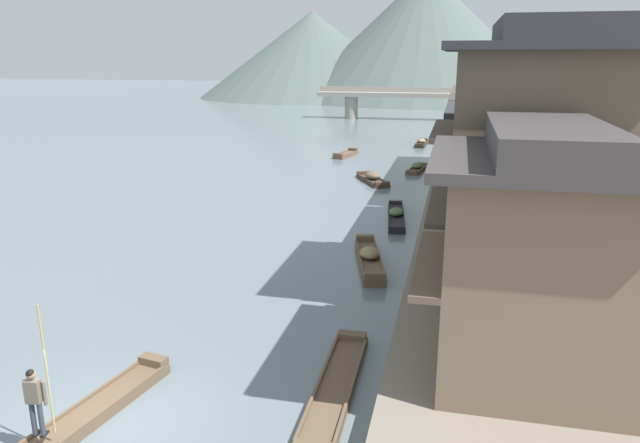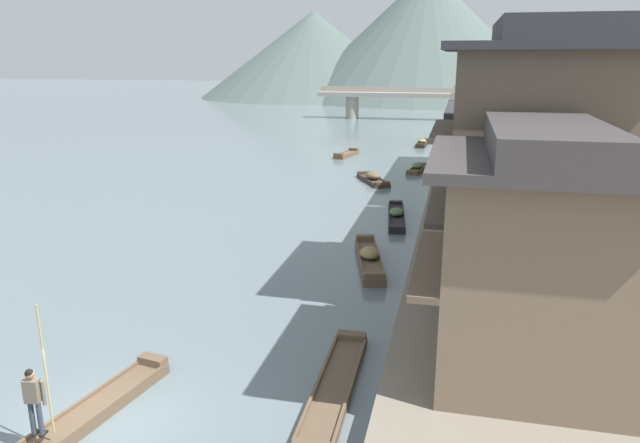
# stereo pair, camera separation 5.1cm
# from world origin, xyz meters

# --- Properties ---
(ground_plane) EXTENTS (400.00, 400.00, 0.00)m
(ground_plane) POSITION_xyz_m (0.00, 0.00, 0.00)
(ground_plane) COLOR slate
(riverbank_right) EXTENTS (18.00, 110.00, 0.75)m
(riverbank_right) POSITION_xyz_m (15.26, 30.00, 0.38)
(riverbank_right) COLOR slate
(riverbank_right) RESTS_ON ground
(boat_foreground_poled) EXTENTS (1.76, 5.36, 0.47)m
(boat_foreground_poled) POSITION_xyz_m (-0.45, 0.08, 0.15)
(boat_foreground_poled) COLOR brown
(boat_foreground_poled) RESTS_ON ground
(boatman_person) EXTENTS (0.56, 0.28, 3.04)m
(boatman_person) POSITION_xyz_m (-0.67, -1.22, 1.48)
(boatman_person) COLOR black
(boatman_person) RESTS_ON boat_foreground_poled
(boat_moored_nearest) EXTENTS (1.04, 5.82, 0.35)m
(boat_moored_nearest) POSITION_xyz_m (5.03, 2.68, 0.11)
(boat_moored_nearest) COLOR brown
(boat_moored_nearest) RESTS_ON ground
(boat_moored_second) EXTENTS (1.52, 3.94, 0.65)m
(boat_moored_second) POSITION_xyz_m (4.89, 34.32, 0.23)
(boat_moored_second) COLOR brown
(boat_moored_second) RESTS_ON ground
(boat_moored_third) EXTENTS (2.05, 5.21, 0.74)m
(boat_moored_third) POSITION_xyz_m (4.46, 12.53, 0.25)
(boat_moored_third) COLOR brown
(boat_moored_third) RESTS_ON ground
(boat_moored_far) EXTENTS (1.07, 4.14, 0.68)m
(boat_moored_far) POSITION_xyz_m (4.32, 48.04, 0.24)
(boat_moored_far) COLOR #33281E
(boat_moored_far) RESTS_ON ground
(boat_midriver_drifting) EXTENTS (1.70, 3.76, 0.51)m
(boat_midriver_drifting) POSITION_xyz_m (-1.70, 39.91, 0.18)
(boat_midriver_drifting) COLOR brown
(boat_midriver_drifting) RESTS_ON ground
(boat_midriver_upstream) EXTENTS (2.86, 4.21, 0.75)m
(boat_midriver_upstream) POSITION_xyz_m (2.17, 29.38, 0.27)
(boat_midriver_upstream) COLOR #423328
(boat_midriver_upstream) RESTS_ON ground
(boat_upstream_distant) EXTENTS (1.50, 5.70, 0.63)m
(boat_upstream_distant) POSITION_xyz_m (4.79, 19.94, 0.20)
(boat_upstream_distant) COLOR #232326
(boat_upstream_distant) RESTS_ON ground
(house_waterfront_nearest) EXTENTS (5.53, 5.92, 6.14)m
(house_waterfront_nearest) POSITION_xyz_m (9.76, 3.74, 3.76)
(house_waterfront_nearest) COLOR #75604C
(house_waterfront_nearest) RESTS_ON riverbank_right
(house_waterfront_second) EXTENTS (6.95, 6.77, 8.74)m
(house_waterfront_second) POSITION_xyz_m (10.47, 10.00, 5.05)
(house_waterfront_second) COLOR brown
(house_waterfront_second) RESTS_ON riverbank_right
(house_waterfront_tall) EXTENTS (5.42, 7.70, 6.14)m
(house_waterfront_tall) POSITION_xyz_m (9.71, 17.40, 3.75)
(house_waterfront_tall) COLOR #7F705B
(house_waterfront_tall) RESTS_ON riverbank_right
(house_waterfront_narrow) EXTENTS (6.90, 5.84, 6.14)m
(house_waterfront_narrow) POSITION_xyz_m (10.45, 24.46, 3.76)
(house_waterfront_narrow) COLOR brown
(house_waterfront_narrow) RESTS_ON riverbank_right
(house_waterfront_far) EXTENTS (5.41, 6.11, 6.14)m
(house_waterfront_far) POSITION_xyz_m (9.70, 30.25, 3.76)
(house_waterfront_far) COLOR gray
(house_waterfront_far) RESTS_ON riverbank_right
(house_waterfront_end) EXTENTS (6.96, 6.29, 6.14)m
(house_waterfront_end) POSITION_xyz_m (10.48, 36.52, 3.76)
(house_waterfront_end) COLOR #75604C
(house_waterfront_end) RESTS_ON riverbank_right
(stone_bridge) EXTENTS (23.70, 2.40, 4.36)m
(stone_bridge) POSITION_xyz_m (0.00, 72.99, 2.80)
(stone_bridge) COLOR gray
(stone_bridge) RESTS_ON ground
(hill_far_west) EXTENTS (55.21, 55.21, 25.22)m
(hill_far_west) POSITION_xyz_m (0.13, 116.93, 12.61)
(hill_far_west) COLOR #4C5B56
(hill_far_west) RESTS_ON ground
(hill_far_centre) EXTENTS (48.75, 48.75, 17.89)m
(hill_far_centre) POSITION_xyz_m (-23.86, 118.30, 8.95)
(hill_far_centre) COLOR #4C5B56
(hill_far_centre) RESTS_ON ground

